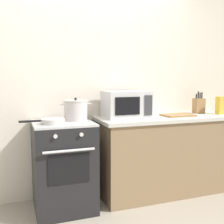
# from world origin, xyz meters

# --- Properties ---
(back_wall) EXTENTS (4.40, 0.10, 2.50)m
(back_wall) POSITION_xyz_m (0.30, 0.97, 1.25)
(back_wall) COLOR silver
(back_wall) RESTS_ON ground_plane
(lower_cabinet_right) EXTENTS (1.64, 0.56, 0.88)m
(lower_cabinet_right) POSITION_xyz_m (0.90, 0.62, 0.44)
(lower_cabinet_right) COLOR #8C7051
(lower_cabinet_right) RESTS_ON ground_plane
(countertop_right) EXTENTS (1.70, 0.60, 0.04)m
(countertop_right) POSITION_xyz_m (0.90, 0.62, 0.90)
(countertop_right) COLOR beige
(countertop_right) RESTS_ON lower_cabinet_right
(stove) EXTENTS (0.60, 0.64, 0.92)m
(stove) POSITION_xyz_m (-0.35, 0.60, 0.46)
(stove) COLOR black
(stove) RESTS_ON ground_plane
(stock_pot) EXTENTS (0.34, 0.26, 0.24)m
(stock_pot) POSITION_xyz_m (-0.19, 0.68, 1.03)
(stock_pot) COLOR beige
(stock_pot) RESTS_ON stove
(frying_pan) EXTENTS (0.43, 0.23, 0.05)m
(frying_pan) POSITION_xyz_m (-0.47, 0.52, 0.95)
(frying_pan) COLOR beige
(frying_pan) RESTS_ON stove
(microwave) EXTENTS (0.50, 0.37, 0.30)m
(microwave) POSITION_xyz_m (0.39, 0.68, 1.07)
(microwave) COLOR silver
(microwave) RESTS_ON countertop_right
(cutting_board) EXTENTS (0.36, 0.26, 0.02)m
(cutting_board) POSITION_xyz_m (1.02, 0.60, 0.93)
(cutting_board) COLOR #997047
(cutting_board) RESTS_ON countertop_right
(knife_block) EXTENTS (0.13, 0.10, 0.28)m
(knife_block) POSITION_xyz_m (1.42, 0.74, 1.02)
(knife_block) COLOR #997047
(knife_block) RESTS_ON countertop_right
(pasta_box) EXTENTS (0.08, 0.08, 0.22)m
(pasta_box) POSITION_xyz_m (1.60, 0.57, 1.03)
(pasta_box) COLOR gold
(pasta_box) RESTS_ON countertop_right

